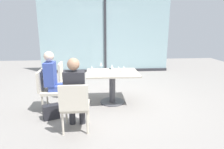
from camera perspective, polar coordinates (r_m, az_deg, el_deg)
The scene contains 17 objects.
ground_plane at distance 4.67m, azimuth 0.10°, elevation -8.06°, with size 12.00×12.00×0.00m, color gray.
window_wall_backdrop at distance 7.53m, azimuth -1.97°, elevation 9.90°, with size 4.87×0.10×2.70m.
dining_table_main at distance 4.49m, azimuth 0.11°, elevation -1.74°, with size 1.17×0.87×0.73m.
chair_side_end at distance 4.29m, azimuth -17.88°, elevation -3.74°, with size 0.50×0.46×0.87m.
chair_front_left at distance 3.33m, azimuth -10.72°, elevation -8.45°, with size 0.46×0.50×0.87m.
chair_far_left at distance 5.02m, azimuth -12.89°, elevation -0.87°, with size 0.51×0.46×0.87m.
person_side_end at distance 4.21m, azimuth -16.64°, elevation -1.09°, with size 0.39×0.34×1.26m.
person_front_left at distance 3.36m, azimuth -10.69°, elevation -4.54°, with size 0.34×0.39×1.26m.
wine_glass_0 at distance 4.42m, azimuth -0.03°, elevation 2.36°, with size 0.07×0.07×0.18m.
wine_glass_1 at distance 4.08m, azimuth -0.00°, elevation 1.37°, with size 0.07×0.07×0.18m.
wine_glass_2 at distance 4.29m, azimuth -5.92°, elevation 1.94°, with size 0.07×0.07×0.18m.
wine_glass_3 at distance 4.22m, azimuth 1.91°, elevation 1.78°, with size 0.07×0.07×0.18m.
wine_glass_4 at distance 4.26m, azimuth 3.43°, elevation 1.90°, with size 0.07×0.07×0.18m.
wine_glass_5 at distance 4.71m, azimuth -3.20°, elevation 3.07°, with size 0.07×0.07×0.18m.
coffee_cup at distance 4.42m, azimuth 2.76°, elevation 1.18°, with size 0.08×0.08×0.09m, color white.
cell_phone_on_table at distance 4.80m, azimuth -0.32°, elevation 1.73°, with size 0.07×0.14×0.01m, color black.
handbag_0 at distance 4.03m, azimuth -17.28°, elevation -10.31°, with size 0.30×0.16×0.28m, color #232328.
Camera 1 is at (-0.37, -4.31, 1.76)m, focal length 31.46 mm.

